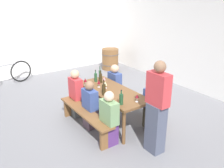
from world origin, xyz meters
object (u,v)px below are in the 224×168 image
tasting_table (112,94)px  wine_bottle_2 (100,74)px  wine_glass_3 (105,83)px  seated_guest_near_2 (109,120)px  standing_host (157,110)px  wine_barrel (110,59)px  wine_bottle_1 (121,99)px  seated_guest_far_0 (115,86)px  seated_guest_far_1 (151,106)px  wine_glass_4 (104,79)px  parked_bicycle_0 (4,74)px  wine_glass_1 (137,96)px  bench_far (135,100)px  seated_guest_near_0 (76,95)px  wine_bottle_0 (96,77)px  wine_glass_0 (99,82)px  wine_glass_2 (85,80)px  seated_guest_near_1 (90,106)px  bench_near (85,115)px  wine_bottle_3 (101,78)px  wine_bottle_4 (104,89)px

tasting_table → wine_bottle_2: bearing=166.4°
wine_glass_3 → seated_guest_near_2: bearing=-29.4°
standing_host → wine_barrel: size_ratio=2.17×
wine_bottle_1 → standing_host: bearing=22.0°
wine_bottle_1 → seated_guest_near_2: (-0.00, -0.28, -0.35)m
seated_guest_far_0 → seated_guest_far_1: (1.34, 0.00, -0.02)m
wine_bottle_1 → wine_barrel: bearing=148.3°
wine_glass_3 → wine_glass_4: bearing=152.7°
parked_bicycle_0 → wine_barrel: bearing=-17.2°
wine_glass_3 → seated_guest_near_2: (0.88, -0.49, -0.35)m
seated_guest_far_1 → parked_bicycle_0: size_ratio=0.60×
wine_glass_1 → wine_bottle_2: bearing=175.2°
bench_far → wine_glass_4: bearing=-130.0°
wine_glass_1 → seated_guest_near_2: size_ratio=0.15×
wine_glass_3 → seated_guest_near_0: (-0.50, -0.49, -0.32)m
wine_bottle_0 → wine_glass_1: wine_bottle_0 is taller
wine_glass_0 → parked_bicycle_0: 3.73m
wine_glass_1 → parked_bicycle_0: 4.82m
wine_glass_0 → seated_guest_far_0: 0.81m
wine_bottle_0 → wine_glass_0: wine_bottle_0 is taller
wine_bottle_0 → wine_glass_3: 0.49m
tasting_table → wine_bottle_2: (-0.80, 0.19, 0.20)m
wine_bottle_1 → wine_glass_2: 1.29m
seated_guest_far_1 → wine_glass_1: bearing=8.6°
seated_guest_near_1 → bench_near: bearing=-164.2°
wine_bottle_2 → wine_glass_1: size_ratio=2.00×
seated_guest_near_2 → seated_guest_far_1: size_ratio=1.02×
wine_bottle_3 → standing_host: bearing=-1.5°
wine_glass_2 → seated_guest_near_1: (0.57, -0.21, -0.37)m
bench_far → seated_guest_near_1: size_ratio=1.67×
bench_near → seated_guest_near_1: 0.22m
wine_bottle_2 → wine_bottle_0: bearing=-59.9°
wine_glass_1 → parked_bicycle_0: bearing=-161.1°
tasting_table → bench_far: 0.75m
wine_bottle_2 → standing_host: 2.15m
bench_near → wine_bottle_2: bearing=132.2°
wine_glass_2 → wine_bottle_1: bearing=2.9°
wine_glass_4 → seated_guest_near_2: (1.16, -0.64, -0.35)m
wine_bottle_2 → wine_bottle_3: wine_bottle_2 is taller
bench_near → seated_guest_far_1: seated_guest_far_1 is taller
wine_glass_1 → wine_glass_4: wine_glass_1 is taller
wine_bottle_0 → standing_host: bearing=0.4°
wine_bottle_2 → seated_guest_near_0: bearing=-82.2°
seated_guest_near_1 → wine_bottle_2: bearing=46.1°
tasting_table → seated_guest_far_0: seated_guest_far_0 is taller
bench_far → wine_bottle_2: 1.07m
wine_bottle_4 → seated_guest_near_2: size_ratio=0.31×
wine_glass_2 → wine_glass_0: bearing=35.2°
seated_guest_far_1 → wine_barrel: size_ratio=1.34×
wine_bottle_1 → parked_bicycle_0: wine_bottle_1 is taller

